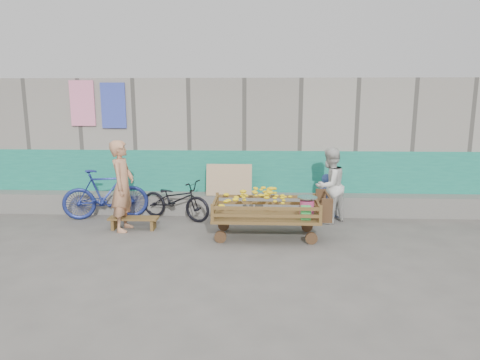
{
  "coord_description": "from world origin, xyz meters",
  "views": [
    {
      "loc": [
        0.96,
        -6.96,
        2.6
      ],
      "look_at": [
        0.59,
        1.2,
        1.0
      ],
      "focal_mm": 32.0,
      "sensor_mm": 36.0,
      "label": 1
    }
  ],
  "objects_px": {
    "woman": "(329,186)",
    "child": "(327,197)",
    "banana_cart": "(264,205)",
    "vendor_man": "(123,186)",
    "bicycle_blue": "(106,194)",
    "bench": "(134,220)",
    "bicycle_dark": "(175,200)"
  },
  "relations": [
    {
      "from": "bench",
      "to": "vendor_man",
      "type": "relative_size",
      "value": 0.55
    },
    {
      "from": "bench",
      "to": "banana_cart",
      "type": "bearing_deg",
      "value": -8.25
    },
    {
      "from": "child",
      "to": "bicycle_blue",
      "type": "relative_size",
      "value": 0.55
    },
    {
      "from": "bicycle_blue",
      "to": "banana_cart",
      "type": "bearing_deg",
      "value": -122.4
    },
    {
      "from": "vendor_man",
      "to": "child",
      "type": "distance_m",
      "value": 4.24
    },
    {
      "from": "woman",
      "to": "bicycle_blue",
      "type": "distance_m",
      "value": 4.76
    },
    {
      "from": "bench",
      "to": "bicycle_dark",
      "type": "bearing_deg",
      "value": 46.2
    },
    {
      "from": "banana_cart",
      "to": "vendor_man",
      "type": "bearing_deg",
      "value": 173.42
    },
    {
      "from": "woman",
      "to": "bicycle_dark",
      "type": "distance_m",
      "value": 3.26
    },
    {
      "from": "vendor_man",
      "to": "bicycle_blue",
      "type": "xyz_separation_m",
      "value": [
        -0.64,
        0.79,
        -0.35
      ]
    },
    {
      "from": "banana_cart",
      "to": "bicycle_dark",
      "type": "xyz_separation_m",
      "value": [
        -1.87,
        1.11,
        -0.19
      ]
    },
    {
      "from": "banana_cart",
      "to": "child",
      "type": "xyz_separation_m",
      "value": [
        1.37,
        1.29,
        -0.13
      ]
    },
    {
      "from": "banana_cart",
      "to": "bench",
      "type": "distance_m",
      "value": 2.64
    },
    {
      "from": "vendor_man",
      "to": "woman",
      "type": "xyz_separation_m",
      "value": [
        4.11,
        0.71,
        -0.1
      ]
    },
    {
      "from": "banana_cart",
      "to": "woman",
      "type": "relative_size",
      "value": 1.37
    },
    {
      "from": "banana_cart",
      "to": "vendor_man",
      "type": "relative_size",
      "value": 1.2
    },
    {
      "from": "banana_cart",
      "to": "bicycle_blue",
      "type": "xyz_separation_m",
      "value": [
        -3.39,
        1.11,
        -0.08
      ]
    },
    {
      "from": "banana_cart",
      "to": "woman",
      "type": "height_order",
      "value": "woman"
    },
    {
      "from": "bicycle_blue",
      "to": "vendor_man",
      "type": "bearing_deg",
      "value": -155.19
    },
    {
      "from": "banana_cart",
      "to": "bench",
      "type": "height_order",
      "value": "banana_cart"
    },
    {
      "from": "bicycle_dark",
      "to": "banana_cart",
      "type": "bearing_deg",
      "value": -99.22
    },
    {
      "from": "banana_cart",
      "to": "bicycle_dark",
      "type": "distance_m",
      "value": 2.18
    },
    {
      "from": "bench",
      "to": "bicycle_blue",
      "type": "height_order",
      "value": "bicycle_blue"
    },
    {
      "from": "woman",
      "to": "child",
      "type": "xyz_separation_m",
      "value": [
        0.0,
        0.27,
        -0.29
      ]
    },
    {
      "from": "vendor_man",
      "to": "child",
      "type": "relative_size",
      "value": 1.81
    },
    {
      "from": "vendor_man",
      "to": "banana_cart",
      "type": "bearing_deg",
      "value": -94.64
    },
    {
      "from": "woman",
      "to": "child",
      "type": "relative_size",
      "value": 1.6
    },
    {
      "from": "vendor_man",
      "to": "woman",
      "type": "distance_m",
      "value": 4.17
    },
    {
      "from": "banana_cart",
      "to": "vendor_man",
      "type": "distance_m",
      "value": 2.78
    },
    {
      "from": "banana_cart",
      "to": "child",
      "type": "relative_size",
      "value": 2.18
    },
    {
      "from": "vendor_man",
      "to": "woman",
      "type": "bearing_deg",
      "value": -78.31
    },
    {
      "from": "banana_cart",
      "to": "bench",
      "type": "xyz_separation_m",
      "value": [
        -2.58,
        0.37,
        -0.44
      ]
    }
  ]
}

